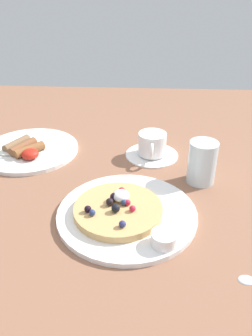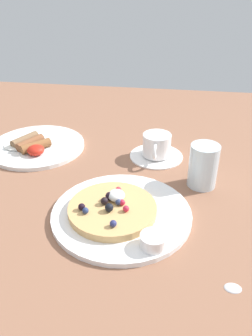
{
  "view_description": "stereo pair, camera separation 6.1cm",
  "coord_description": "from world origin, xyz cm",
  "views": [
    {
      "loc": [
        7.84,
        -69.22,
        44.89
      ],
      "look_at": [
        4.03,
        -0.75,
        4.0
      ],
      "focal_mm": 36.72,
      "sensor_mm": 36.0,
      "label": 1
    },
    {
      "loc": [
        13.92,
        -68.61,
        44.89
      ],
      "look_at": [
        4.03,
        -0.75,
        4.0
      ],
      "focal_mm": 36.72,
      "sensor_mm": 36.0,
      "label": 2
    }
  ],
  "objects": [
    {
      "name": "pancake_plate",
      "position": [
        4.94,
        -13.37,
        0.55
      ],
      "size": [
        28.83,
        28.83,
        1.1
      ],
      "primitive_type": "cylinder",
      "color": "white",
      "rests_on": "ground_plane"
    },
    {
      "name": "fried_breakfast",
      "position": [
        -24.48,
        10.8,
        2.19
      ],
      "size": [
        13.45,
        12.08,
        2.68
      ],
      "color": "brown",
      "rests_on": "breakfast_plate"
    },
    {
      "name": "water_glass",
      "position": [
        21.68,
        0.88,
        5.15
      ],
      "size": [
        6.65,
        6.65,
        10.3
      ],
      "primitive_type": "cylinder",
      "color": "silver",
      "rests_on": "ground_plane"
    },
    {
      "name": "pancake_with_berries",
      "position": [
        3.14,
        -13.84,
        2.06
      ],
      "size": [
        18.1,
        18.1,
        3.74
      ],
      "color": "tan",
      "rests_on": "pancake_plate"
    },
    {
      "name": "syrup_ramekin",
      "position": [
        12.09,
        -22.44,
        2.39
      ],
      "size": [
        4.82,
        4.82,
        2.5
      ],
      "color": "white",
      "rests_on": "pancake_plate"
    },
    {
      "name": "coffee_saucer",
      "position": [
        10.28,
        12.99,
        0.36
      ],
      "size": [
        14.25,
        14.25,
        0.73
      ],
      "primitive_type": "cylinder",
      "color": "white",
      "rests_on": "ground_plane"
    },
    {
      "name": "ground_plane",
      "position": [
        0.0,
        0.0,
        -1.5
      ],
      "size": [
        165.95,
        143.67,
        3.0
      ],
      "primitive_type": "cube",
      "color": "#8A5C45"
    },
    {
      "name": "coffee_cup",
      "position": [
        10.27,
        12.81,
        3.77
      ],
      "size": [
        7.5,
        10.55,
        5.86
      ],
      "color": "white",
      "rests_on": "coffee_saucer"
    },
    {
      "name": "breakfast_plate",
      "position": [
        -23.41,
        13.36,
        0.55
      ],
      "size": [
        26.46,
        26.46,
        1.1
      ],
      "primitive_type": "cylinder",
      "color": "white",
      "rests_on": "ground_plane"
    }
  ]
}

